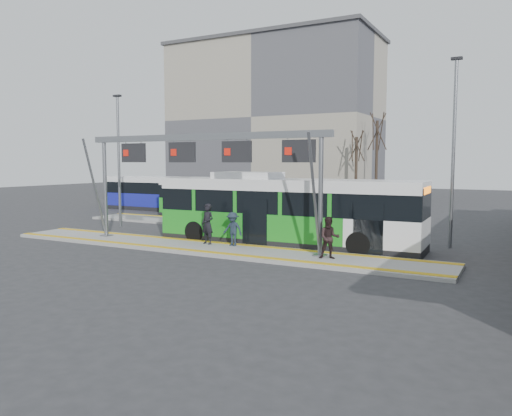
# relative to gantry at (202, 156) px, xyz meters

# --- Properties ---
(ground) EXTENTS (120.00, 120.00, 0.00)m
(ground) POSITION_rel_gantry_xyz_m (0.35, -0.25, -4.30)
(ground) COLOR #2D2D30
(ground) RESTS_ON ground
(platform_main) EXTENTS (22.00, 3.00, 0.15)m
(platform_main) POSITION_rel_gantry_xyz_m (0.35, -0.25, -4.22)
(platform_main) COLOR gray
(platform_main) RESTS_ON ground
(platform_second) EXTENTS (20.00, 3.00, 0.15)m
(platform_second) POSITION_rel_gantry_xyz_m (-3.65, 7.75, -4.22)
(platform_second) COLOR gray
(platform_second) RESTS_ON ground
(tactile_main) EXTENTS (22.00, 2.65, 0.02)m
(tactile_main) POSITION_rel_gantry_xyz_m (0.35, -0.25, -4.14)
(tactile_main) COLOR gold
(tactile_main) RESTS_ON platform_main
(tactile_second) EXTENTS (20.00, 0.35, 0.02)m
(tactile_second) POSITION_rel_gantry_xyz_m (-3.65, 8.90, -4.14)
(tactile_second) COLOR gold
(tactile_second) RESTS_ON platform_second
(gantry) EXTENTS (13.00, 1.68, 5.20)m
(gantry) POSITION_rel_gantry_xyz_m (0.00, 0.00, 0.00)
(gantry) COLOR slate
(gantry) RESTS_ON platform_main
(apartment_block) EXTENTS (24.50, 12.50, 18.40)m
(apartment_block) POSITION_rel_gantry_xyz_m (-13.65, 35.75, 4.91)
(apartment_block) COLOR gray
(apartment_block) RESTS_ON ground
(hero_bus) EXTENTS (12.96, 3.01, 3.55)m
(hero_bus) POSITION_rel_gantry_xyz_m (3.13, 2.61, -2.68)
(hero_bus) COLOR black
(hero_bus) RESTS_ON ground
(bg_bus_green) EXTENTS (11.35, 2.53, 2.83)m
(bg_bus_green) POSITION_rel_gantry_xyz_m (-4.85, 11.02, -2.90)
(bg_bus_green) COLOR black
(bg_bus_green) RESTS_ON ground
(bg_bus_blue) EXTENTS (10.76, 2.43, 2.80)m
(bg_bus_blue) POSITION_rel_gantry_xyz_m (-13.36, 13.74, -2.92)
(bg_bus_blue) COLOR black
(bg_bus_blue) RESTS_ON ground
(passenger_a) EXTENTS (0.79, 0.60, 1.93)m
(passenger_a) POSITION_rel_gantry_xyz_m (0.04, 0.38, -3.19)
(passenger_a) COLOR black
(passenger_a) RESTS_ON platform_main
(passenger_b) EXTENTS (1.01, 0.92, 1.70)m
(passenger_b) POSITION_rel_gantry_xyz_m (6.39, -0.35, -3.30)
(passenger_b) COLOR black
(passenger_b) RESTS_ON platform_main
(passenger_c) EXTENTS (1.04, 0.64, 1.57)m
(passenger_c) POSITION_rel_gantry_xyz_m (1.36, 0.49, -3.36)
(passenger_c) COLOR #1D2834
(passenger_c) RESTS_ON platform_main
(tree_left) EXTENTS (1.40, 1.40, 7.29)m
(tree_left) POSITION_rel_gantry_xyz_m (-1.12, 28.07, 1.23)
(tree_left) COLOR #382B21
(tree_left) RESTS_ON ground
(tree_mid) EXTENTS (1.40, 1.40, 9.25)m
(tree_mid) POSITION_rel_gantry_xyz_m (0.11, 30.94, 2.71)
(tree_mid) COLOR #382B21
(tree_mid) RESTS_ON ground
(tree_far) EXTENTS (1.40, 1.40, 7.59)m
(tree_far) POSITION_rel_gantry_xyz_m (-21.11, 30.83, 1.46)
(tree_far) COLOR #382B21
(tree_far) RESTS_ON ground
(lamp_west) EXTENTS (0.50, 0.25, 8.14)m
(lamp_west) POSITION_rel_gantry_xyz_m (-9.01, 4.12, 0.01)
(lamp_west) COLOR slate
(lamp_west) RESTS_ON ground
(lamp_east) EXTENTS (0.50, 0.25, 8.81)m
(lamp_east) POSITION_rel_gantry_xyz_m (10.27, 5.55, 0.35)
(lamp_east) COLOR slate
(lamp_east) RESTS_ON ground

